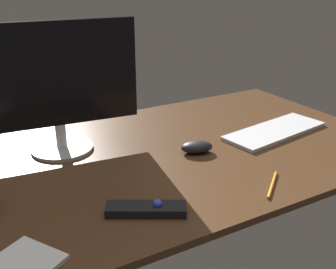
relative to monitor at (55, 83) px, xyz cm
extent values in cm
cube|color=#4C301C|center=(31.05, -18.27, -22.86)|extent=(140.00, 84.00, 2.00)
cylinder|color=#BABABA|center=(0.00, 0.00, -21.34)|extent=(19.41, 19.41, 1.03)
cylinder|color=#BABABA|center=(0.00, 0.00, -16.99)|extent=(3.24, 3.24, 7.66)
cube|color=black|center=(0.00, 0.00, 2.49)|extent=(50.11, 7.57, 31.31)
cube|color=silver|center=(68.95, -22.73, -21.24)|extent=(41.34, 19.84, 1.24)
ellipsoid|color=black|center=(35.91, -23.02, -20.02)|extent=(11.42, 8.79, 3.68)
cube|color=black|center=(6.45, -46.00, -20.79)|extent=(19.01, 13.96, 2.14)
sphere|color=blue|center=(8.81, -47.36, -19.33)|extent=(2.24, 2.24, 2.24)
cube|color=silver|center=(-22.15, -50.50, -21.33)|extent=(15.79, 16.42, 1.06)
cylinder|color=orange|center=(41.53, -50.96, -21.45)|extent=(11.95, 9.94, 0.81)
camera|label=1|loc=(-30.78, -121.31, 32.28)|focal=44.40mm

